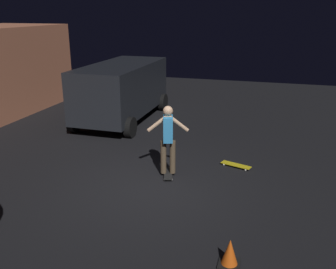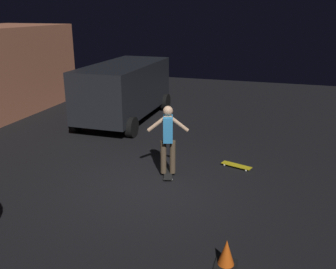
{
  "view_description": "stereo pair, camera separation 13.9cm",
  "coord_description": "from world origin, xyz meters",
  "views": [
    {
      "loc": [
        -7.27,
        -2.65,
        3.85
      ],
      "look_at": [
        0.73,
        -0.25,
        1.05
      ],
      "focal_mm": 40.11,
      "sensor_mm": 36.0,
      "label": 1
    },
    {
      "loc": [
        -7.23,
        -2.78,
        3.85
      ],
      "look_at": [
        0.73,
        -0.25,
        1.05
      ],
      "focal_mm": 40.11,
      "sensor_mm": 36.0,
      "label": 2
    }
  ],
  "objects": [
    {
      "name": "ground_plane",
      "position": [
        0.0,
        0.0,
        0.0
      ],
      "size": [
        28.0,
        28.0,
        0.0
      ],
      "primitive_type": "plane",
      "color": "black"
    },
    {
      "name": "parked_van",
      "position": [
        4.89,
        2.71,
        1.16
      ],
      "size": [
        4.62,
        2.22,
        2.03
      ],
      "color": "black",
      "rests_on": "ground_plane"
    },
    {
      "name": "skateboard_spare",
      "position": [
        1.71,
        -1.78,
        0.06
      ],
      "size": [
        0.43,
        0.8,
        0.07
      ],
      "color": "gold",
      "rests_on": "ground_plane"
    },
    {
      "name": "skater",
      "position": [
        0.73,
        -0.25,
        1.04
      ],
      "size": [
        0.43,
        0.97,
        1.67
      ],
      "color": "brown",
      "rests_on": "skateboard_ridden"
    },
    {
      "name": "traffic_cone",
      "position": [
        -2.22,
        -2.15,
        0.21
      ],
      "size": [
        0.34,
        0.34,
        0.46
      ],
      "color": "black",
      "rests_on": "ground_plane"
    },
    {
      "name": "skateboard_ridden",
      "position": [
        0.73,
        -0.25,
        0.06
      ],
      "size": [
        0.8,
        0.42,
        0.07
      ],
      "color": "black",
      "rests_on": "ground_plane"
    }
  ]
}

